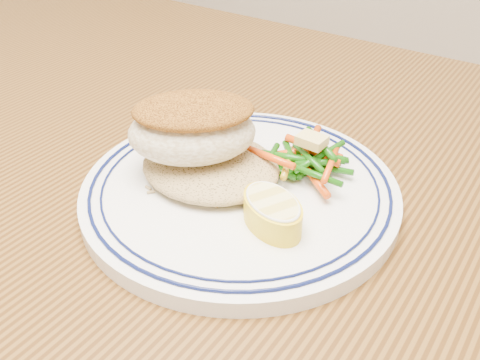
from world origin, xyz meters
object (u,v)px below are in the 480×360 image
object	(u,v)px
lemon_wedge	(272,211)
plate	(240,190)
fish_fillet	(192,127)
vegetable_pile	(303,160)
rice_pilaf	(210,163)
dining_table	(210,259)

from	to	relation	value
lemon_wedge	plate	bearing A→B (deg)	148.80
fish_fillet	lemon_wedge	world-z (taller)	fish_fillet
vegetable_pile	rice_pilaf	bearing A→B (deg)	-142.89
dining_table	plate	bearing A→B (deg)	-2.81
plate	rice_pilaf	size ratio (longest dim) A/B	2.18
dining_table	vegetable_pile	xyz separation A→B (m)	(0.08, 0.05, 0.13)
dining_table	fish_fillet	xyz separation A→B (m)	(-0.01, -0.01, 0.16)
vegetable_pile	lemon_wedge	bearing A→B (deg)	-77.86
fish_fillet	dining_table	bearing A→B (deg)	55.79
dining_table	vegetable_pile	size ratio (longest dim) A/B	14.73
rice_pilaf	lemon_wedge	distance (m)	0.09
rice_pilaf	vegetable_pile	size ratio (longest dim) A/B	1.28
plate	vegetable_pile	world-z (taller)	vegetable_pile
dining_table	rice_pilaf	size ratio (longest dim) A/B	11.53
dining_table	vegetable_pile	distance (m)	0.15
plate	lemon_wedge	size ratio (longest dim) A/B	3.62
fish_fillet	lemon_wedge	bearing A→B (deg)	-14.39
lemon_wedge	fish_fillet	bearing A→B (deg)	165.61
plate	dining_table	bearing A→B (deg)	177.19
fish_fillet	vegetable_pile	distance (m)	0.10
dining_table	plate	world-z (taller)	plate
rice_pilaf	fish_fillet	xyz separation A→B (m)	(-0.01, -0.01, 0.03)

